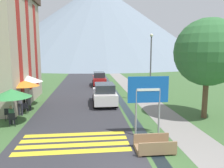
{
  "coord_description": "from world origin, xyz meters",
  "views": [
    {
      "loc": [
        -1.73,
        -7.43,
        4.52
      ],
      "look_at": [
        0.16,
        10.0,
        1.89
      ],
      "focal_mm": 35.0,
      "sensor_mm": 36.0,
      "label": 1
    }
  ],
  "objects_px": {
    "tree_by_path": "(208,52)",
    "cafe_umbrella_rear_white": "(28,79)",
    "parked_car_near": "(104,94)",
    "cafe_umbrella_front_green": "(11,93)",
    "cafe_chair_middle": "(25,107)",
    "cafe_chair_nearest": "(12,118)",
    "parked_car_far": "(99,79)",
    "person_standing_terrace": "(20,102)",
    "cafe_chair_near_right": "(8,113)",
    "streetlamp": "(151,63)",
    "footbridge": "(154,147)",
    "person_seated_near": "(29,102)",
    "cafe_umbrella_middle_orange": "(25,83)",
    "person_seated_far": "(12,114)",
    "road_sign": "(148,95)",
    "cafe_chair_far_right": "(28,103)",
    "cafe_chair_far_left": "(22,103)"
  },
  "relations": [
    {
      "from": "cafe_chair_far_left",
      "to": "person_seated_far",
      "type": "distance_m",
      "value": 3.44
    },
    {
      "from": "footbridge",
      "to": "cafe_chair_far_left",
      "type": "bearing_deg",
      "value": 135.09
    },
    {
      "from": "road_sign",
      "to": "cafe_chair_near_right",
      "type": "height_order",
      "value": "road_sign"
    },
    {
      "from": "road_sign",
      "to": "person_standing_terrace",
      "type": "distance_m",
      "value": 9.25
    },
    {
      "from": "parked_car_near",
      "to": "person_seated_near",
      "type": "xyz_separation_m",
      "value": [
        -5.9,
        -1.45,
        -0.21
      ]
    },
    {
      "from": "parked_car_near",
      "to": "cafe_chair_near_right",
      "type": "height_order",
      "value": "parked_car_near"
    },
    {
      "from": "parked_car_near",
      "to": "cafe_chair_far_right",
      "type": "xyz_separation_m",
      "value": [
        -6.1,
        -1.04,
        -0.4
      ]
    },
    {
      "from": "cafe_umbrella_middle_orange",
      "to": "tree_by_path",
      "type": "height_order",
      "value": "tree_by_path"
    },
    {
      "from": "cafe_umbrella_front_green",
      "to": "cafe_umbrella_rear_white",
      "type": "height_order",
      "value": "cafe_umbrella_rear_white"
    },
    {
      "from": "road_sign",
      "to": "cafe_chair_nearest",
      "type": "distance_m",
      "value": 8.26
    },
    {
      "from": "road_sign",
      "to": "streetlamp",
      "type": "distance_m",
      "value": 8.18
    },
    {
      "from": "cafe_chair_middle",
      "to": "cafe_umbrella_middle_orange",
      "type": "height_order",
      "value": "cafe_umbrella_middle_orange"
    },
    {
      "from": "parked_car_near",
      "to": "person_seated_far",
      "type": "xyz_separation_m",
      "value": [
        -6.14,
        -4.53,
        -0.25
      ]
    },
    {
      "from": "parked_car_far",
      "to": "cafe_umbrella_front_green",
      "type": "distance_m",
      "value": 16.18
    },
    {
      "from": "streetlamp",
      "to": "cafe_chair_middle",
      "type": "bearing_deg",
      "value": -164.25
    },
    {
      "from": "road_sign",
      "to": "parked_car_far",
      "type": "bearing_deg",
      "value": 95.64
    },
    {
      "from": "parked_car_far",
      "to": "streetlamp",
      "type": "height_order",
      "value": "streetlamp"
    },
    {
      "from": "person_seated_near",
      "to": "cafe_chair_far_right",
      "type": "bearing_deg",
      "value": 116.19
    },
    {
      "from": "parked_car_near",
      "to": "cafe_chair_middle",
      "type": "height_order",
      "value": "parked_car_near"
    },
    {
      "from": "parked_car_near",
      "to": "cafe_chair_nearest",
      "type": "bearing_deg",
      "value": -140.2
    },
    {
      "from": "person_standing_terrace",
      "to": "streetlamp",
      "type": "relative_size",
      "value": 0.28
    },
    {
      "from": "cafe_chair_nearest",
      "to": "tree_by_path",
      "type": "distance_m",
      "value": 13.11
    },
    {
      "from": "parked_car_near",
      "to": "cafe_umbrella_rear_white",
      "type": "bearing_deg",
      "value": 178.33
    },
    {
      "from": "parked_car_far",
      "to": "cafe_chair_middle",
      "type": "bearing_deg",
      "value": -115.38
    },
    {
      "from": "parked_car_near",
      "to": "cafe_chair_far_right",
      "type": "relative_size",
      "value": 5.07
    },
    {
      "from": "cafe_chair_nearest",
      "to": "cafe_chair_far_right",
      "type": "xyz_separation_m",
      "value": [
        -0.14,
        3.92,
        0.0
      ]
    },
    {
      "from": "parked_car_far",
      "to": "cafe_chair_middle",
      "type": "height_order",
      "value": "parked_car_far"
    },
    {
      "from": "tree_by_path",
      "to": "cafe_umbrella_rear_white",
      "type": "bearing_deg",
      "value": 159.76
    },
    {
      "from": "parked_car_near",
      "to": "person_seated_far",
      "type": "bearing_deg",
      "value": -143.57
    },
    {
      "from": "streetlamp",
      "to": "tree_by_path",
      "type": "relative_size",
      "value": 0.9
    },
    {
      "from": "cafe_chair_nearest",
      "to": "person_seated_far",
      "type": "xyz_separation_m",
      "value": [
        -0.18,
        0.44,
        0.15
      ]
    },
    {
      "from": "footbridge",
      "to": "streetlamp",
      "type": "relative_size",
      "value": 0.28
    },
    {
      "from": "cafe_umbrella_front_green",
      "to": "parked_car_near",
      "type": "bearing_deg",
      "value": 37.31
    },
    {
      "from": "cafe_chair_far_left",
      "to": "road_sign",
      "type": "bearing_deg",
      "value": -50.65
    },
    {
      "from": "person_seated_far",
      "to": "cafe_chair_far_right",
      "type": "bearing_deg",
      "value": 89.31
    },
    {
      "from": "tree_by_path",
      "to": "cafe_umbrella_front_green",
      "type": "bearing_deg",
      "value": -179.73
    },
    {
      "from": "cafe_chair_far_left",
      "to": "streetlamp",
      "type": "relative_size",
      "value": 0.14
    },
    {
      "from": "parked_car_near",
      "to": "cafe_umbrella_middle_orange",
      "type": "height_order",
      "value": "cafe_umbrella_middle_orange"
    },
    {
      "from": "person_seated_far",
      "to": "person_seated_near",
      "type": "distance_m",
      "value": 3.09
    },
    {
      "from": "cafe_umbrella_middle_orange",
      "to": "person_seated_far",
      "type": "xyz_separation_m",
      "value": [
        -0.09,
        -2.83,
        -1.5
      ]
    },
    {
      "from": "cafe_umbrella_middle_orange",
      "to": "cafe_umbrella_rear_white",
      "type": "bearing_deg",
      "value": 97.14
    },
    {
      "from": "cafe_umbrella_rear_white",
      "to": "person_standing_terrace",
      "type": "distance_m",
      "value": 3.14
    },
    {
      "from": "parked_car_near",
      "to": "cafe_umbrella_middle_orange",
      "type": "xyz_separation_m",
      "value": [
        -6.05,
        -1.7,
        1.25
      ]
    },
    {
      "from": "road_sign",
      "to": "cafe_chair_far_left",
      "type": "relative_size",
      "value": 3.79
    },
    {
      "from": "parked_car_far",
      "to": "person_standing_terrace",
      "type": "xyz_separation_m",
      "value": [
        -6.22,
        -13.02,
        0.09
      ]
    },
    {
      "from": "road_sign",
      "to": "tree_by_path",
      "type": "distance_m",
      "value": 5.88
    },
    {
      "from": "cafe_chair_far_right",
      "to": "cafe_umbrella_middle_orange",
      "type": "xyz_separation_m",
      "value": [
        0.05,
        -0.66,
        1.65
      ]
    },
    {
      "from": "cafe_umbrella_rear_white",
      "to": "footbridge",
      "type": "bearing_deg",
      "value": -49.85
    },
    {
      "from": "parked_car_near",
      "to": "cafe_umbrella_front_green",
      "type": "distance_m",
      "value": 7.67
    },
    {
      "from": "cafe_umbrella_front_green",
      "to": "cafe_umbrella_rear_white",
      "type": "bearing_deg",
      "value": 92.93
    }
  ]
}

